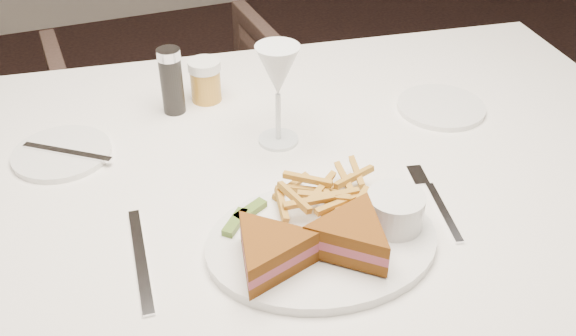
{
  "coord_description": "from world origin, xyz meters",
  "views": [
    {
      "loc": [
        -0.55,
        -0.86,
        1.35
      ],
      "look_at": [
        -0.27,
        -0.15,
        0.8
      ],
      "focal_mm": 40.0,
      "sensor_mm": 36.0,
      "label": 1
    }
  ],
  "objects": [
    {
      "name": "chair_far",
      "position": [
        -0.26,
        0.75,
        0.33
      ],
      "size": [
        0.66,
        0.62,
        0.66
      ],
      "primitive_type": "imported",
      "rotation": [
        0.0,
        0.0,
        3.17
      ],
      "color": "#46322B",
      "rests_on": "ground"
    },
    {
      "name": "table_setting",
      "position": [
        -0.27,
        -0.17,
        0.79
      ],
      "size": [
        0.82,
        0.64,
        0.18
      ],
      "color": "white",
      "rests_on": "table"
    },
    {
      "name": "table",
      "position": [
        -0.27,
        -0.1,
        0.38
      ],
      "size": [
        1.5,
        1.11,
        0.75
      ],
      "primitive_type": "cube",
      "rotation": [
        0.0,
        0.0,
        -0.14
      ],
      "color": "white",
      "rests_on": "ground"
    }
  ]
}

